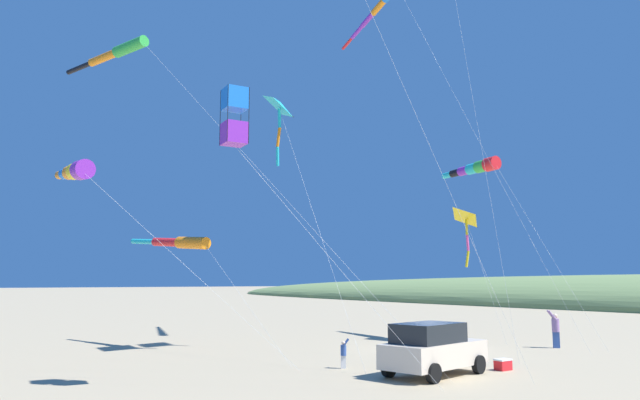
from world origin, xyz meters
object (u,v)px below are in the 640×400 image
Objects in this scene: person_adult_flyer at (555,327)px; kite_delta_purple_drifting at (280,107)px; kite_box_orange_high_right at (235,117)px; kite_windsock_small_distant at (116,53)px; kite_windsock_teal_far_right at (178,243)px; parked_car at (433,348)px; kite_windsock_blue_topmost at (376,11)px; person_child_green_jacket at (344,352)px; cooler_box at (503,364)px; kite_windsock_checkered_midright at (75,172)px; kite_delta_red_high_left at (467,218)px; kite_windsock_green_low_center at (476,168)px.

person_adult_flyer is 17.68m from kite_delta_purple_drifting.
kite_box_orange_high_right is 14.70m from kite_windsock_small_distant.
person_adult_flyer is 0.14× the size of kite_windsock_teal_far_right.
kite_windsock_small_distant reaches higher than parked_car.
parked_car is 0.22× the size of kite_windsock_blue_topmost.
kite_box_orange_high_right is at bearing -163.46° from person_child_green_jacket.
cooler_box is at bearing -63.68° from kite_windsock_teal_far_right.
kite_windsock_checkered_midright is 0.63× the size of kite_delta_purple_drifting.
cooler_box is (3.12, -0.58, -0.74)m from parked_car.
kite_windsock_checkered_midright is at bearing 165.14° from person_adult_flyer.
kite_windsock_blue_topmost is (-3.63, 9.29, 19.53)m from person_adult_flyer.
kite_windsock_small_distant is 2.73× the size of kite_delta_red_high_left.
parked_car is at bearing -11.94° from kite_box_orange_high_right.
person_child_green_jacket is 17.82m from kite_windsock_green_low_center.
kite_box_orange_high_right reaches higher than kite_windsock_teal_far_right.
kite_windsock_checkered_midright is 0.38× the size of kite_windsock_small_distant.
parked_car is 15.26m from kite_windsock_teal_far_right.
kite_windsock_checkered_midright is at bearing 179.51° from kite_windsock_green_low_center.
kite_delta_red_high_left reaches higher than person_adult_flyer.
kite_delta_red_high_left is at bearing 46.86° from cooler_box.
parked_car is at bearing -166.90° from person_adult_flyer.
person_child_green_jacket is at bearing -160.25° from kite_windsock_green_low_center.
kite_delta_purple_drifting is at bearing 85.73° from person_child_green_jacket.
cooler_box is 16.39m from kite_windsock_green_low_center.
kite_windsock_small_distant is 0.97× the size of kite_windsock_blue_topmost.
kite_windsock_blue_topmost is at bearing 121.39° from kite_delta_red_high_left.
kite_windsock_teal_far_right reaches higher than person_adult_flyer.
parked_car is 0.42× the size of kite_windsock_green_low_center.
kite_delta_red_high_left is (17.84, 5.87, -1.74)m from kite_box_orange_high_right.
parked_car is 0.33× the size of kite_windsock_teal_far_right.
kite_windsock_blue_topmost is (11.93, -2.08, 15.23)m from kite_windsock_teal_far_right.
person_adult_flyer is at bearing -36.18° from kite_windsock_teal_far_right.
kite_delta_red_high_left is 14.64m from kite_windsock_blue_topmost.
kite_windsock_green_low_center is at bearing -18.97° from kite_windsock_teal_far_right.
person_adult_flyer is 0.20× the size of kite_box_orange_high_right.
kite_box_orange_high_right reaches higher than kite_windsock_checkered_midright.
kite_delta_purple_drifting is at bearing 177.84° from kite_windsock_green_low_center.
kite_windsock_blue_topmost is (-2.78, 4.55, 13.64)m from kite_delta_red_high_left.
kite_windsock_checkered_midright is 22.77m from kite_windsock_blue_topmost.
cooler_box is 0.06× the size of kite_windsock_green_low_center.
kite_windsock_checkered_midright is (-9.01, 5.27, 6.93)m from person_child_green_jacket.
kite_windsock_green_low_center is at bearing 33.39° from parked_car.
kite_windsock_checkered_midright is at bearing 149.66° from person_child_green_jacket.
kite_box_orange_high_right is at bearing -104.08° from kite_windsock_teal_far_right.
kite_windsock_blue_topmost is (4.70, 12.53, 20.34)m from cooler_box.
parked_car is 3.26m from cooler_box.
kite_windsock_small_distant is (-3.46, 0.70, 9.77)m from kite_windsock_teal_far_right.
kite_windsock_small_distant is (-7.57, 14.74, 14.14)m from parked_car.
person_adult_flyer is 0.09× the size of kite_windsock_blue_topmost.
parked_car is 0.48× the size of kite_box_orange_high_right.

